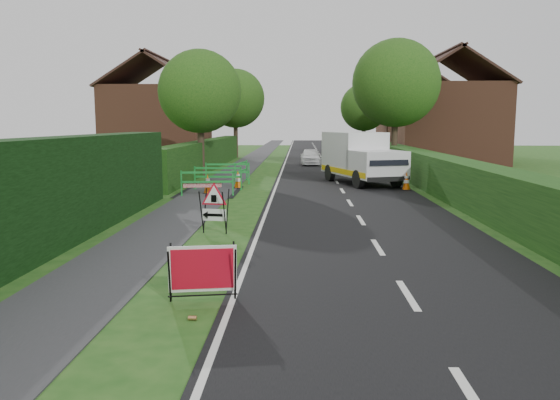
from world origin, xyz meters
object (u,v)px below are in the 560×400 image
object	(u,v)px
works_van	(360,157)
hatchback_car	(310,157)
triangle_sign	(213,204)
red_rect_sign	(203,270)

from	to	relation	value
works_van	hatchback_car	world-z (taller)	works_van
works_van	hatchback_car	xyz separation A→B (m)	(-2.10, 11.61, -0.71)
triangle_sign	hatchback_car	distance (m)	23.79
red_rect_sign	hatchback_car	world-z (taller)	hatchback_car
red_rect_sign	triangle_sign	size ratio (longest dim) A/B	1.02
red_rect_sign	triangle_sign	xyz separation A→B (m)	(-0.68, 5.31, 0.26)
works_van	hatchback_car	size ratio (longest dim) A/B	1.69
hatchback_car	triangle_sign	bearing A→B (deg)	-97.92
hatchback_car	works_van	bearing A→B (deg)	-80.57
works_van	triangle_sign	bearing A→B (deg)	-131.53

